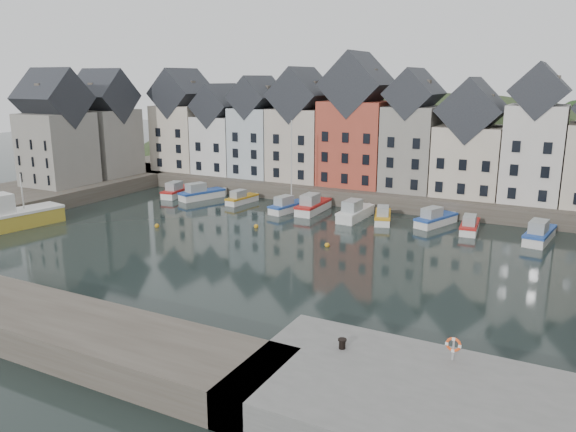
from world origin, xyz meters
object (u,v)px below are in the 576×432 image
Objects in this scene: boat_d at (288,206)px; large_vessel at (2,217)px; mooring_bollard at (342,343)px; life_ring_post at (453,345)px; boat_a at (177,191)px.

boat_d is 0.93× the size of large_vessel.
life_ring_post is (5.60, 1.46, 0.55)m from mooring_bollard.
large_vessel is (-5.42, -23.45, 0.76)m from boat_a.
boat_d reaches higher than life_ring_post.
boat_d is 20.55× the size of mooring_bollard.
boat_d is (18.20, -1.08, 0.03)m from boat_a.
mooring_bollard is at bearing -165.39° from life_ring_post.
boat_a is at bearing -171.98° from boat_d.
boat_a is 4.95× the size of life_ring_post.
boat_a is at bearing 138.14° from mooring_bollard.
large_vessel is 51.78m from life_ring_post.
boat_a is 53.25m from mooring_bollard.
life_ring_post is (27.04, -32.98, 2.11)m from boat_d.
boat_a is 11.49× the size of mooring_bollard.
life_ring_post is at bearing -44.23° from boat_a.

